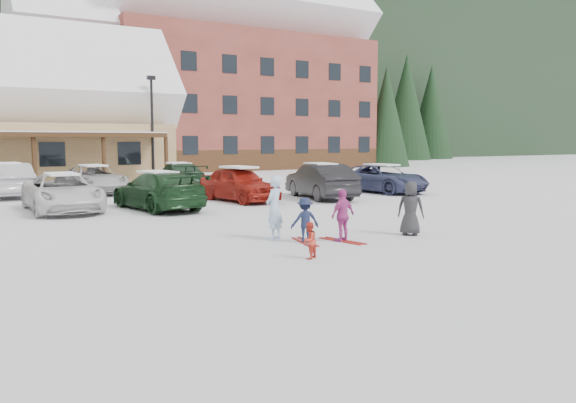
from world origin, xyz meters
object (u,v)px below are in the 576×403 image
toddler_red (309,240)px  parked_car_11 (179,177)px  alpine_hotel (216,76)px  child_navy (305,220)px  adult_skier (274,208)px  parked_car_3 (158,191)px  parked_car_10 (94,179)px  child_magenta (343,215)px  parked_car_6 (381,178)px  parked_car_9 (8,180)px  parked_car_4 (239,184)px  parked_car_5 (321,181)px  lamp_post (152,123)px  parked_car_2 (62,193)px  bystander_dark (411,208)px

toddler_red → parked_car_11: bearing=-130.3°
alpine_hotel → child_navy: size_ratio=27.22×
adult_skier → toddler_red: adult_skier is taller
parked_car_3 → parked_car_10: (-0.74, 7.86, -0.02)m
child_magenta → adult_skier: bearing=-51.8°
toddler_red → parked_car_10: size_ratio=0.16×
parked_car_6 → parked_car_9: bearing=148.6°
parked_car_3 → parked_car_4: (3.88, 1.04, 0.02)m
parked_car_6 → parked_car_10: size_ratio=1.00×
alpine_hotel → parked_car_10: alpine_hotel is taller
toddler_red → parked_car_3: (-0.10, 10.39, 0.30)m
child_navy → parked_car_5: 11.04m
adult_skier → parked_car_5: adult_skier is taller
alpine_hotel → parked_car_11: bearing=-118.0°
parked_car_3 → child_navy: bearing=89.2°
lamp_post → parked_car_2: bearing=-119.9°
child_navy → parked_car_10: (-1.81, 16.53, 0.11)m
child_magenta → parked_car_9: bearing=-81.2°
parked_car_6 → child_magenta: bearing=-142.8°
lamp_post → adult_skier: lamp_post is taller
parked_car_6 → parked_car_11: 10.49m
parked_car_6 → parked_car_9: size_ratio=1.05×
adult_skier → bystander_dark: bearing=125.8°
child_navy → parked_car_10: parked_car_10 is taller
parked_car_5 → parked_car_10: bearing=-32.7°
parked_car_5 → parked_car_6: parked_car_5 is taller
toddler_red → parked_car_10: 18.27m
bystander_dark → parked_car_2: bearing=-3.2°
adult_skier → parked_car_6: bearing=-175.0°
alpine_hotel → bystander_dark: alpine_hotel is taller
parked_car_10 → adult_skier: bearing=-90.2°
alpine_hotel → parked_car_3: bearing=-117.3°
adult_skier → parked_car_10: size_ratio=0.34×
lamp_post → parked_car_10: 8.36m
adult_skier → child_magenta: bearing=106.3°
child_magenta → parked_car_2: bearing=-75.0°
child_navy → adult_skier: bearing=-47.8°
parked_car_4 → parked_car_11: size_ratio=0.88×
lamp_post → parked_car_9: 10.89m
child_navy → bystander_dark: size_ratio=0.78×
toddler_red → parked_car_6: 16.49m
parked_car_2 → parked_car_9: bearing=99.7°
child_magenta → parked_car_10: 17.11m
parked_car_9 → child_navy: bearing=105.2°
child_navy → parked_car_9: parked_car_9 is taller
lamp_post → child_magenta: size_ratio=4.80×
child_magenta → parked_car_5: size_ratio=0.29×
alpine_hotel → child_navy: (-13.87, -37.66, -8.05)m
lamp_post → toddler_red: size_ratio=7.99×
alpine_hotel → bystander_dark: (-10.77, -38.20, -7.89)m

